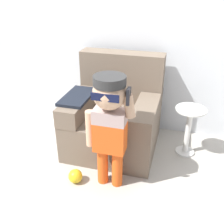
{
  "coord_description": "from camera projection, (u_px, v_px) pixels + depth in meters",
  "views": [
    {
      "loc": [
        0.61,
        -2.23,
        1.67
      ],
      "look_at": [
        0.03,
        -0.18,
        0.57
      ],
      "focal_mm": 42.0,
      "sensor_mm": 36.0,
      "label": 1
    }
  ],
  "objects": [
    {
      "name": "wall_back",
      "position": [
        131.0,
        16.0,
        2.78
      ],
      "size": [
        10.0,
        0.05,
        2.6
      ],
      "color": "silver",
      "rests_on": "ground_plane"
    },
    {
      "name": "person_child",
      "position": [
        109.0,
        117.0,
        2.09
      ],
      "size": [
        0.42,
        0.31,
        1.02
      ],
      "color": "#E05119",
      "rests_on": "ground_plane"
    },
    {
      "name": "ground_plane",
      "position": [
        114.0,
        152.0,
        2.81
      ],
      "size": [
        10.0,
        10.0,
        0.0
      ],
      "primitive_type": "plane",
      "color": "#ADA89E"
    },
    {
      "name": "toy_ball",
      "position": [
        75.0,
        176.0,
        2.37
      ],
      "size": [
        0.13,
        0.13,
        0.13
      ],
      "color": "yellow",
      "rests_on": "ground_plane"
    },
    {
      "name": "side_table",
      "position": [
        188.0,
        127.0,
        2.66
      ],
      "size": [
        0.3,
        0.3,
        0.52
      ],
      "color": "white",
      "rests_on": "ground_plane"
    },
    {
      "name": "armchair",
      "position": [
        115.0,
        116.0,
        2.82
      ],
      "size": [
        0.93,
        0.89,
        0.97
      ],
      "color": "#6B5B4C",
      "rests_on": "ground_plane"
    }
  ]
}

